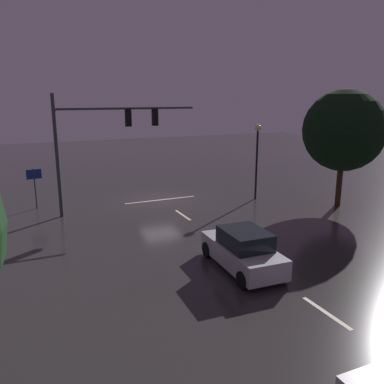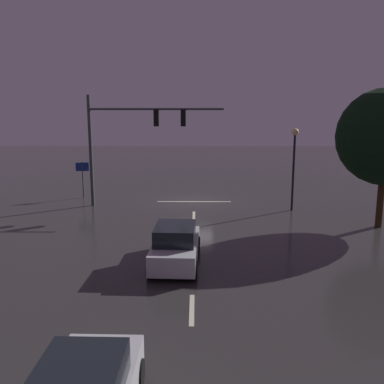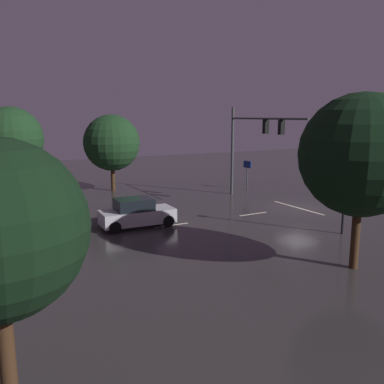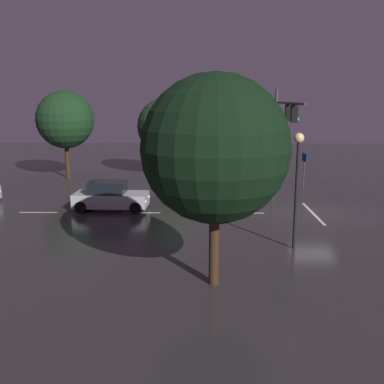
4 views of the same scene
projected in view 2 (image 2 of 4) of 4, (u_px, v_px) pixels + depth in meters
name	position (u px, v px, depth m)	size (l,w,h in m)	color
ground_plane	(194.00, 201.00, 29.80)	(80.00, 80.00, 0.00)	#2D2B2B
traffic_signal_assembly	(132.00, 131.00, 27.64)	(8.57, 0.47, 7.08)	#383A3D
lane_dash_far	(194.00, 216.00, 25.88)	(2.20, 0.16, 0.01)	beige
lane_dash_mid	(193.00, 249.00, 20.00)	(2.20, 0.16, 0.01)	beige
lane_dash_near	(192.00, 309.00, 14.12)	(2.20, 0.16, 0.01)	beige
stop_bar	(194.00, 202.00, 29.72)	(5.00, 0.16, 0.01)	beige
car_approaching	(176.00, 246.00, 17.98)	(2.06, 4.43, 1.70)	#B7B7BC
street_lamp_left_kerb	(294.00, 153.00, 26.61)	(0.44, 0.44, 5.09)	black
route_sign	(83.00, 172.00, 30.65)	(0.90, 0.18, 2.56)	#383A3D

